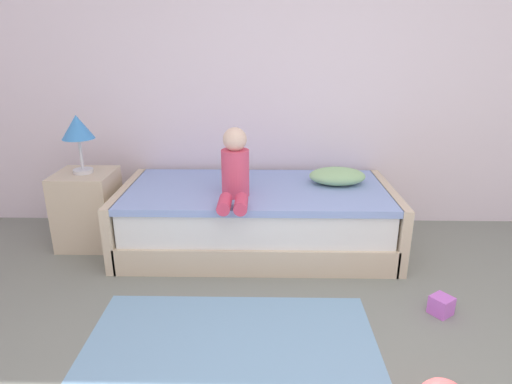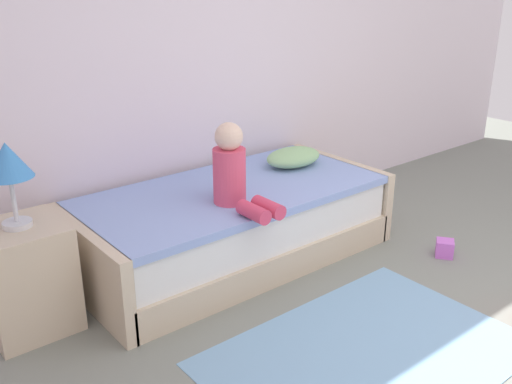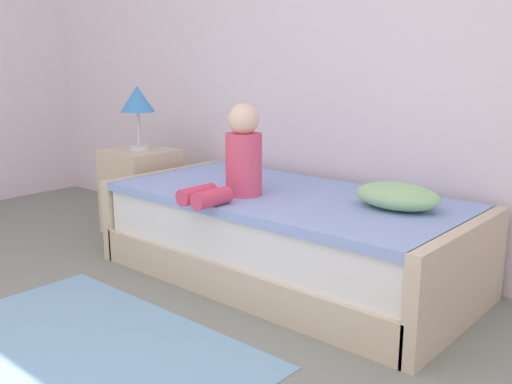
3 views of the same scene
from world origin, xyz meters
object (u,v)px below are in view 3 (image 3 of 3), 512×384
Objects in this scene: bed at (285,236)px; pillow at (397,196)px; table_lamp at (137,102)px; nightstand at (141,191)px; child_figure at (238,159)px.

pillow reaches higher than bed.
table_lamp is at bearing -178.15° from pillow.
table_lamp is 2.02m from pillow.
nightstand is at bearing -178.15° from pillow.
bed is 0.72m from pillow.
bed is 4.69× the size of table_lamp.
pillow is (0.78, 0.33, -0.14)m from child_figure.
nightstand is 1.29m from child_figure.
pillow is (1.98, 0.06, 0.26)m from nightstand.
child_figure is 0.86m from pillow.
nightstand is at bearing 167.57° from child_figure.
pillow is (1.98, 0.06, -0.37)m from table_lamp.
table_lamp reaches higher than nightstand.
table_lamp is 0.88× the size of child_figure.
child_figure is (1.20, -0.26, 0.40)m from nightstand.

